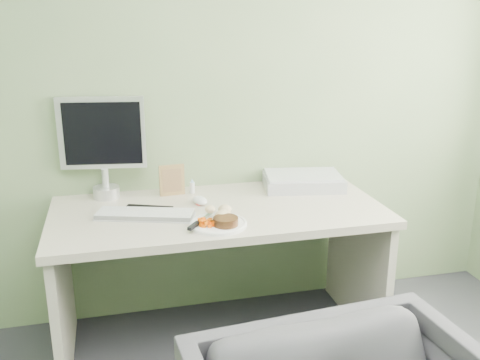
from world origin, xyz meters
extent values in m
plane|color=gray|center=(0.00, 2.00, 1.35)|extent=(3.50, 0.00, 3.50)
cube|color=beige|center=(0.00, 1.62, 0.71)|extent=(1.60, 0.75, 0.04)
cube|color=#BDB6A2|center=(-0.76, 1.62, 0.34)|extent=(0.04, 0.70, 0.69)
cube|color=#BDB6A2|center=(0.76, 1.62, 0.34)|extent=(0.04, 0.70, 0.69)
cylinder|color=white|center=(-0.05, 1.40, 0.74)|extent=(0.26, 0.26, 0.01)
cylinder|color=black|center=(-0.02, 1.37, 0.76)|extent=(0.15, 0.15, 0.04)
ellipsoid|color=tan|center=(-0.02, 1.45, 0.78)|extent=(0.14, 0.13, 0.06)
cube|color=#F75B05|center=(-0.10, 1.39, 0.76)|extent=(0.07, 0.07, 0.04)
cube|color=silver|center=(-0.10, 1.46, 0.75)|extent=(0.09, 0.11, 0.01)
cube|color=black|center=(-0.16, 1.36, 0.76)|extent=(0.07, 0.08, 0.02)
cube|color=black|center=(-0.36, 1.65, 0.73)|extent=(0.29, 0.27, 0.00)
cube|color=white|center=(-0.35, 1.59, 0.75)|extent=(0.46, 0.26, 0.02)
ellipsoid|color=white|center=(-0.08, 1.70, 0.75)|extent=(0.09, 0.12, 0.04)
cube|color=#997A47|center=(-0.19, 1.88, 0.81)|extent=(0.13, 0.03, 0.16)
cylinder|color=white|center=(-0.09, 1.89, 0.76)|extent=(0.03, 0.03, 0.06)
cone|color=#8DBDE1|center=(-0.09, 1.89, 0.80)|extent=(0.02, 0.02, 0.02)
cube|color=#A6A7AD|center=(0.51, 1.84, 0.76)|extent=(0.46, 0.34, 0.06)
cylinder|color=silver|center=(-0.53, 1.92, 0.76)|extent=(0.13, 0.13, 0.06)
cylinder|color=silver|center=(-0.53, 1.92, 0.83)|extent=(0.03, 0.03, 0.10)
cube|color=silver|center=(-0.53, 1.94, 1.06)|extent=(0.43, 0.10, 0.36)
cube|color=black|center=(-0.53, 1.92, 1.06)|extent=(0.38, 0.06, 0.31)
camera|label=1|loc=(-0.48, -0.77, 1.63)|focal=40.00mm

